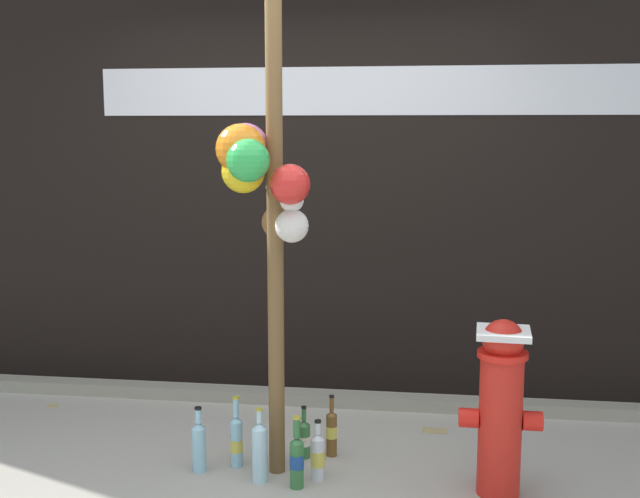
% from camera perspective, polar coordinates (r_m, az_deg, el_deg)
% --- Properties ---
extents(ground_plane, '(14.00, 14.00, 0.00)m').
position_cam_1_polar(ground_plane, '(3.98, -3.80, -17.38)').
color(ground_plane, '#ADA899').
extents(building_wall, '(10.00, 0.21, 3.67)m').
position_cam_1_polar(building_wall, '(5.22, -0.28, 9.72)').
color(building_wall, black).
rests_on(building_wall, ground_plane).
extents(curb_strip, '(8.00, 0.12, 0.08)m').
position_cam_1_polar(curb_strip, '(5.12, -0.93, -10.77)').
color(curb_strip, gray).
rests_on(curb_strip, ground_plane).
extents(memorial_post, '(0.49, 0.52, 3.01)m').
position_cam_1_polar(memorial_post, '(3.80, -4.15, 7.92)').
color(memorial_post, brown).
rests_on(memorial_post, ground_plane).
extents(fire_hydrant, '(0.39, 0.27, 0.87)m').
position_cam_1_polar(fire_hydrant, '(3.91, 13.00, -10.89)').
color(fire_hydrant, red).
rests_on(fire_hydrant, ground_plane).
extents(bottle_0, '(0.07, 0.07, 0.31)m').
position_cam_1_polar(bottle_0, '(4.07, -0.15, -14.79)').
color(bottle_0, silver).
rests_on(bottle_0, ground_plane).
extents(bottle_1, '(0.07, 0.07, 0.29)m').
position_cam_1_polar(bottle_1, '(4.33, -1.17, -13.57)').
color(bottle_1, '#337038').
rests_on(bottle_1, ground_plane).
extents(bottle_2, '(0.06, 0.06, 0.38)m').
position_cam_1_polar(bottle_2, '(4.25, -2.98, -13.23)').
color(bottle_2, silver).
rests_on(bottle_2, ground_plane).
extents(bottle_3, '(0.07, 0.07, 0.35)m').
position_cam_1_polar(bottle_3, '(4.20, -8.79, -13.90)').
color(bottle_3, '#93CCE0').
rests_on(bottle_3, ground_plane).
extents(bottle_4, '(0.07, 0.07, 0.37)m').
position_cam_1_polar(bottle_4, '(3.99, -1.70, -15.05)').
color(bottle_4, '#337038').
rests_on(bottle_4, ground_plane).
extents(bottle_5, '(0.08, 0.08, 0.38)m').
position_cam_1_polar(bottle_5, '(4.06, -4.40, -14.41)').
color(bottle_5, '#B2DBEA').
rests_on(bottle_5, ground_plane).
extents(bottle_6, '(0.06, 0.06, 0.38)m').
position_cam_1_polar(bottle_6, '(4.23, -6.08, -13.62)').
color(bottle_6, '#93CCE0').
rests_on(bottle_6, ground_plane).
extents(bottle_7, '(0.06, 0.06, 0.34)m').
position_cam_1_polar(bottle_7, '(4.34, 0.85, -13.13)').
color(bottle_7, brown).
rests_on(bottle_7, ground_plane).
extents(litter_0, '(0.09, 0.08, 0.01)m').
position_cam_1_polar(litter_0, '(5.37, -18.84, -10.71)').
color(litter_0, tan).
rests_on(litter_0, ground_plane).
extents(litter_1, '(0.15, 0.09, 0.01)m').
position_cam_1_polar(litter_1, '(4.76, 8.33, -12.89)').
color(litter_1, tan).
rests_on(litter_1, ground_plane).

